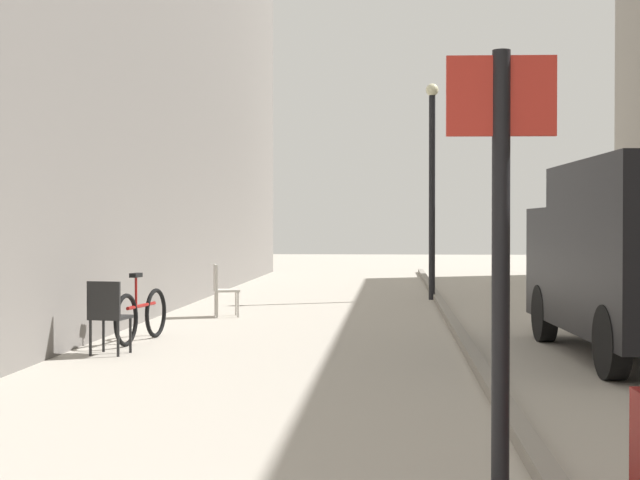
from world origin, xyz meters
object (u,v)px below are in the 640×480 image
(street_sign_post, at_px, (501,243))
(lamp_post, at_px, (432,176))
(bicycle_leaning, at_px, (141,315))
(cafe_chair_near_window, at_px, (108,312))
(cafe_chair_by_doorway, at_px, (222,286))

(street_sign_post, distance_m, lamp_post, 15.75)
(bicycle_leaning, relative_size, cafe_chair_near_window, 1.87)
(street_sign_post, relative_size, cafe_chair_by_doorway, 2.77)
(lamp_post, relative_size, cafe_chair_near_window, 5.06)
(bicycle_leaning, xyz_separation_m, cafe_chair_near_window, (-0.07, -1.37, 0.17))
(lamp_post, height_order, cafe_chair_near_window, lamp_post)
(lamp_post, distance_m, cafe_chair_near_window, 10.52)
(lamp_post, xyz_separation_m, cafe_chair_by_doorway, (-3.92, -4.19, -2.18))
(cafe_chair_near_window, relative_size, cafe_chair_by_doorway, 1.00)
(street_sign_post, distance_m, cafe_chair_by_doorway, 12.12)
(bicycle_leaning, distance_m, cafe_chair_by_doorway, 3.74)
(bicycle_leaning, bearing_deg, lamp_post, 68.85)
(bicycle_leaning, relative_size, cafe_chair_by_doorway, 1.87)
(street_sign_post, bearing_deg, lamp_post, -93.40)
(cafe_chair_near_window, height_order, cafe_chair_by_doorway, same)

